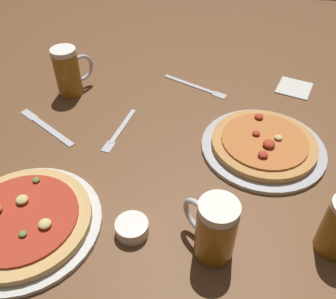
{
  "coord_description": "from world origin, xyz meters",
  "views": [
    {
      "loc": [
        0.08,
        -0.71,
        0.67
      ],
      "look_at": [
        0.0,
        0.0,
        0.02
      ],
      "focal_mm": 39.03,
      "sensor_mm": 36.0,
      "label": 1
    }
  ],
  "objects_px": {
    "napkin_folded": "(294,88)",
    "pizza_plate_near": "(23,222)",
    "pizza_plate_far": "(263,145)",
    "knife_right": "(46,126)",
    "ramekin_sauce": "(132,228)",
    "beer_mug_dark": "(214,229)",
    "fork_left": "(119,130)",
    "fork_spare": "(196,86)",
    "beer_mug_amber": "(69,72)"
  },
  "relations": [
    {
      "from": "napkin_folded",
      "to": "pizza_plate_near",
      "type": "bearing_deg",
      "value": -136.5
    },
    {
      "from": "pizza_plate_far",
      "to": "knife_right",
      "type": "distance_m",
      "value": 0.62
    },
    {
      "from": "ramekin_sauce",
      "to": "napkin_folded",
      "type": "bearing_deg",
      "value": 55.43
    },
    {
      "from": "beer_mug_dark",
      "to": "knife_right",
      "type": "relative_size",
      "value": 0.7
    },
    {
      "from": "fork_left",
      "to": "knife_right",
      "type": "relative_size",
      "value": 0.95
    },
    {
      "from": "pizza_plate_far",
      "to": "napkin_folded",
      "type": "height_order",
      "value": "pizza_plate_far"
    },
    {
      "from": "fork_left",
      "to": "fork_spare",
      "type": "height_order",
      "value": "same"
    },
    {
      "from": "pizza_plate_near",
      "to": "napkin_folded",
      "type": "bearing_deg",
      "value": 43.5
    },
    {
      "from": "pizza_plate_near",
      "to": "napkin_folded",
      "type": "height_order",
      "value": "pizza_plate_near"
    },
    {
      "from": "beer_mug_dark",
      "to": "knife_right",
      "type": "bearing_deg",
      "value": 144.2
    },
    {
      "from": "pizza_plate_far",
      "to": "pizza_plate_near",
      "type": "bearing_deg",
      "value": -149.64
    },
    {
      "from": "beer_mug_dark",
      "to": "fork_spare",
      "type": "height_order",
      "value": "beer_mug_dark"
    },
    {
      "from": "pizza_plate_far",
      "to": "fork_spare",
      "type": "relative_size",
      "value": 1.53
    },
    {
      "from": "ramekin_sauce",
      "to": "fork_spare",
      "type": "distance_m",
      "value": 0.6
    },
    {
      "from": "pizza_plate_far",
      "to": "fork_left",
      "type": "bearing_deg",
      "value": 175.55
    },
    {
      "from": "beer_mug_amber",
      "to": "napkin_folded",
      "type": "bearing_deg",
      "value": 8.25
    },
    {
      "from": "pizza_plate_near",
      "to": "beer_mug_amber",
      "type": "xyz_separation_m",
      "value": [
        -0.06,
        0.53,
        0.06
      ]
    },
    {
      "from": "fork_spare",
      "to": "knife_right",
      "type": "bearing_deg",
      "value": -147.74
    },
    {
      "from": "beer_mug_amber",
      "to": "napkin_folded",
      "type": "height_order",
      "value": "beer_mug_amber"
    },
    {
      "from": "pizza_plate_near",
      "to": "napkin_folded",
      "type": "relative_size",
      "value": 3.13
    },
    {
      "from": "beer_mug_dark",
      "to": "beer_mug_amber",
      "type": "bearing_deg",
      "value": 130.92
    },
    {
      "from": "beer_mug_dark",
      "to": "fork_left",
      "type": "height_order",
      "value": "beer_mug_dark"
    },
    {
      "from": "beer_mug_amber",
      "to": "ramekin_sauce",
      "type": "relative_size",
      "value": 2.15
    },
    {
      "from": "beer_mug_amber",
      "to": "pizza_plate_far",
      "type": "bearing_deg",
      "value": -19.52
    },
    {
      "from": "pizza_plate_far",
      "to": "fork_left",
      "type": "height_order",
      "value": "pizza_plate_far"
    },
    {
      "from": "napkin_folded",
      "to": "fork_spare",
      "type": "height_order",
      "value": "napkin_folded"
    },
    {
      "from": "ramekin_sauce",
      "to": "knife_right",
      "type": "bearing_deg",
      "value": 133.91
    },
    {
      "from": "knife_right",
      "to": "fork_spare",
      "type": "height_order",
      "value": "same"
    },
    {
      "from": "ramekin_sauce",
      "to": "pizza_plate_far",
      "type": "bearing_deg",
      "value": 45.36
    },
    {
      "from": "fork_left",
      "to": "napkin_folded",
      "type": "bearing_deg",
      "value": 28.33
    },
    {
      "from": "beer_mug_dark",
      "to": "ramekin_sauce",
      "type": "height_order",
      "value": "beer_mug_dark"
    },
    {
      "from": "ramekin_sauce",
      "to": "napkin_folded",
      "type": "xyz_separation_m",
      "value": [
        0.43,
        0.62,
        -0.01
      ]
    },
    {
      "from": "ramekin_sauce",
      "to": "fork_left",
      "type": "distance_m",
      "value": 0.35
    },
    {
      "from": "ramekin_sauce",
      "to": "fork_spare",
      "type": "xyz_separation_m",
      "value": [
        0.1,
        0.6,
        -0.01
      ]
    },
    {
      "from": "pizza_plate_near",
      "to": "beer_mug_dark",
      "type": "xyz_separation_m",
      "value": [
        0.41,
        -0.01,
        0.06
      ]
    },
    {
      "from": "pizza_plate_far",
      "to": "ramekin_sauce",
      "type": "height_order",
      "value": "pizza_plate_far"
    },
    {
      "from": "pizza_plate_near",
      "to": "fork_spare",
      "type": "relative_size",
      "value": 1.56
    },
    {
      "from": "ramekin_sauce",
      "to": "pizza_plate_near",
      "type": "bearing_deg",
      "value": -177.32
    },
    {
      "from": "napkin_folded",
      "to": "knife_right",
      "type": "relative_size",
      "value": 0.52
    },
    {
      "from": "pizza_plate_near",
      "to": "fork_left",
      "type": "height_order",
      "value": "pizza_plate_near"
    },
    {
      "from": "pizza_plate_far",
      "to": "fork_left",
      "type": "xyz_separation_m",
      "value": [
        -0.4,
        0.03,
        -0.01
      ]
    },
    {
      "from": "ramekin_sauce",
      "to": "napkin_folded",
      "type": "relative_size",
      "value": 0.66
    },
    {
      "from": "pizza_plate_far",
      "to": "ramekin_sauce",
      "type": "xyz_separation_m",
      "value": [
        -0.3,
        -0.31,
        -0.0
      ]
    },
    {
      "from": "ramekin_sauce",
      "to": "napkin_folded",
      "type": "height_order",
      "value": "ramekin_sauce"
    },
    {
      "from": "knife_right",
      "to": "ramekin_sauce",
      "type": "bearing_deg",
      "value": -46.09
    },
    {
      "from": "beer_mug_amber",
      "to": "ramekin_sauce",
      "type": "height_order",
      "value": "beer_mug_amber"
    },
    {
      "from": "pizza_plate_far",
      "to": "beer_mug_dark",
      "type": "xyz_separation_m",
      "value": [
        -0.13,
        -0.33,
        0.06
      ]
    },
    {
      "from": "pizza_plate_near",
      "to": "ramekin_sauce",
      "type": "relative_size",
      "value": 4.71
    },
    {
      "from": "knife_right",
      "to": "beer_mug_amber",
      "type": "bearing_deg",
      "value": 83.69
    },
    {
      "from": "pizza_plate_far",
      "to": "knife_right",
      "type": "relative_size",
      "value": 1.58
    }
  ]
}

